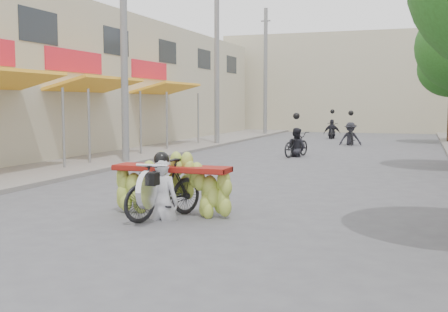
# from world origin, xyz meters

# --- Properties ---
(ground) EXTENTS (120.00, 120.00, 0.00)m
(ground) POSITION_xyz_m (0.00, 0.00, 0.00)
(ground) COLOR #545459
(ground) RESTS_ON ground
(sidewalk_left) EXTENTS (4.00, 60.00, 0.12)m
(sidewalk_left) POSITION_xyz_m (-7.00, 15.00, 0.06)
(sidewalk_left) COLOR gray
(sidewalk_left) RESTS_ON ground
(shophouse_row_left) EXTENTS (9.77, 40.00, 6.00)m
(shophouse_row_left) POSITION_xyz_m (-11.98, 13.98, 3.00)
(shophouse_row_left) COLOR #B9B092
(shophouse_row_left) RESTS_ON ground
(far_building) EXTENTS (20.00, 6.00, 7.00)m
(far_building) POSITION_xyz_m (0.00, 38.00, 3.50)
(far_building) COLOR #B9B092
(far_building) RESTS_ON ground
(utility_pole_mid) EXTENTS (0.60, 0.24, 8.00)m
(utility_pole_mid) POSITION_xyz_m (-5.40, 12.00, 4.03)
(utility_pole_mid) COLOR slate
(utility_pole_mid) RESTS_ON ground
(utility_pole_far) EXTENTS (0.60, 0.24, 8.00)m
(utility_pole_far) POSITION_xyz_m (-5.40, 21.00, 4.03)
(utility_pole_far) COLOR slate
(utility_pole_far) RESTS_ON ground
(utility_pole_back) EXTENTS (0.60, 0.24, 8.00)m
(utility_pole_back) POSITION_xyz_m (-5.40, 30.00, 4.03)
(utility_pole_back) COLOR slate
(utility_pole_back) RESTS_ON ground
(banana_motorbike) EXTENTS (2.23, 1.93, 2.05)m
(banana_motorbike) POSITION_xyz_m (-0.38, 4.53, 0.69)
(banana_motorbike) COLOR black
(banana_motorbike) RESTS_ON ground
(bg_motorbike_a) EXTENTS (1.07, 1.81, 1.95)m
(bg_motorbike_a) POSITION_xyz_m (-0.56, 16.66, 0.73)
(bg_motorbike_a) COLOR black
(bg_motorbike_a) RESTS_ON ground
(bg_motorbike_b) EXTENTS (1.15, 1.90, 1.95)m
(bg_motorbike_b) POSITION_xyz_m (0.73, 23.43, 0.83)
(bg_motorbike_b) COLOR black
(bg_motorbike_b) RESTS_ON ground
(bg_motorbike_c) EXTENTS (1.02, 1.64, 1.95)m
(bg_motorbike_c) POSITION_xyz_m (-0.87, 28.14, 0.80)
(bg_motorbike_c) COLOR black
(bg_motorbike_c) RESTS_ON ground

